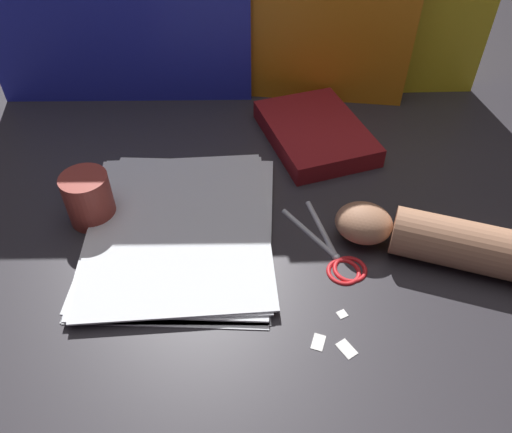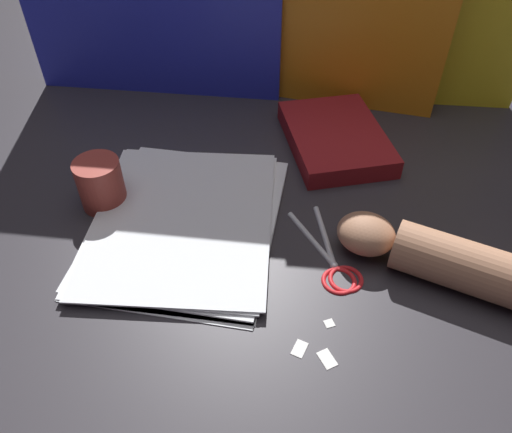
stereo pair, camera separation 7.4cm
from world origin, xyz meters
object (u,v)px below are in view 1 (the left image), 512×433
object	(u,v)px
book_closed	(315,133)
mug	(89,198)
paper_stack	(181,228)
hand_forearm	(445,241)
scissors	(335,254)

from	to	relation	value
book_closed	mug	world-z (taller)	mug
book_closed	mug	xyz separation A→B (m)	(-0.40, -0.20, 0.02)
paper_stack	mug	size ratio (longest dim) A/B	4.49
hand_forearm	mug	bearing A→B (deg)	167.48
book_closed	scissors	world-z (taller)	book_closed
scissors	hand_forearm	xyz separation A→B (m)	(0.16, -0.01, 0.03)
paper_stack	book_closed	size ratio (longest dim) A/B	1.40
book_closed	hand_forearm	distance (m)	0.35
paper_stack	hand_forearm	distance (m)	0.41
book_closed	hand_forearm	xyz separation A→B (m)	(0.15, -0.32, 0.02)
scissors	mug	xyz separation A→B (m)	(-0.38, 0.11, 0.04)
book_closed	hand_forearm	size ratio (longest dim) A/B	0.86
book_closed	mug	distance (m)	0.44
hand_forearm	mug	xyz separation A→B (m)	(-0.54, 0.12, 0.01)
hand_forearm	paper_stack	bearing A→B (deg)	168.73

